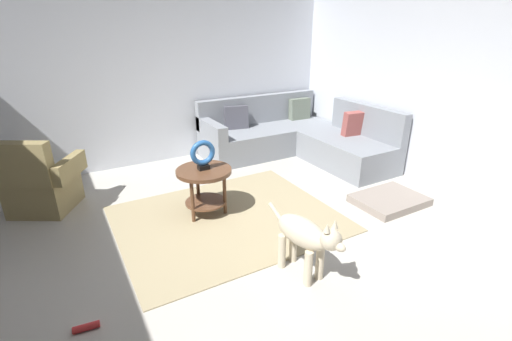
% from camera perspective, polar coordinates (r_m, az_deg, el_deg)
% --- Properties ---
extents(ground_plane, '(6.00, 6.00, 0.10)m').
position_cam_1_polar(ground_plane, '(3.47, -1.59, -13.94)').
color(ground_plane, '#B7B2A8').
extents(wall_back, '(6.00, 0.12, 2.70)m').
position_cam_1_polar(wall_back, '(5.61, -16.60, 14.69)').
color(wall_back, silver).
rests_on(wall_back, ground_plane).
extents(wall_right, '(0.12, 6.00, 2.70)m').
position_cam_1_polar(wall_right, '(4.96, 30.42, 11.75)').
color(wall_right, silver).
rests_on(wall_right, ground_plane).
extents(area_rug, '(2.30, 1.90, 0.01)m').
position_cam_1_polar(area_rug, '(4.03, -4.46, -7.54)').
color(area_rug, tan).
rests_on(area_rug, ground_plane).
extents(sectional_couch, '(2.20, 2.25, 0.88)m').
position_cam_1_polar(sectional_couch, '(5.83, 6.31, 5.05)').
color(sectional_couch, gray).
rests_on(sectional_couch, ground_plane).
extents(armchair, '(0.99, 0.92, 0.88)m').
position_cam_1_polar(armchair, '(4.72, -30.89, -1.90)').
color(armchair, olive).
rests_on(armchair, ground_plane).
extents(side_table, '(0.60, 0.60, 0.54)m').
position_cam_1_polar(side_table, '(3.98, -8.13, -1.46)').
color(side_table, brown).
rests_on(side_table, ground_plane).
extents(torus_sculpture, '(0.28, 0.08, 0.33)m').
position_cam_1_polar(torus_sculpture, '(3.87, -8.37, 2.54)').
color(torus_sculpture, black).
rests_on(torus_sculpture, side_table).
extents(dog_bed_mat, '(0.80, 0.60, 0.09)m').
position_cam_1_polar(dog_bed_mat, '(4.60, 20.23, -4.38)').
color(dog_bed_mat, gray).
rests_on(dog_bed_mat, ground_plane).
extents(dog, '(0.30, 0.84, 0.63)m').
position_cam_1_polar(dog, '(3.04, 7.79, -10.26)').
color(dog, beige).
rests_on(dog, ground_plane).
extents(dog_toy_rope, '(0.18, 0.07, 0.05)m').
position_cam_1_polar(dog_toy_rope, '(3.00, -25.16, -21.41)').
color(dog_toy_rope, red).
rests_on(dog_toy_rope, ground_plane).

